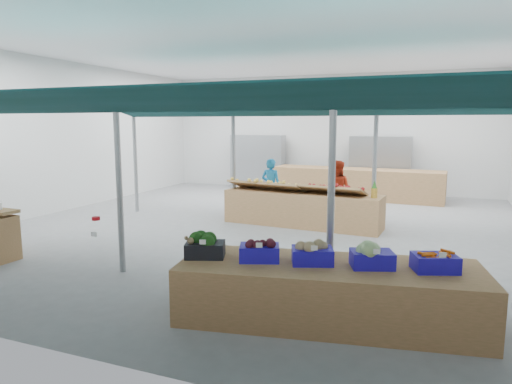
% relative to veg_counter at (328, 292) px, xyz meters
% --- Properties ---
extents(floor, '(13.00, 13.00, 0.00)m').
position_rel_veg_counter_xyz_m(floor, '(-2.62, 4.61, -0.36)').
color(floor, slate).
rests_on(floor, ground).
extents(hall, '(13.00, 13.00, 13.00)m').
position_rel_veg_counter_xyz_m(hall, '(-2.62, 6.05, 2.28)').
color(hall, silver).
rests_on(hall, ground).
extents(pole_grid, '(10.00, 4.60, 3.00)m').
position_rel_veg_counter_xyz_m(pole_grid, '(-1.87, 2.86, 1.45)').
color(pole_grid, gray).
rests_on(pole_grid, floor).
extents(awnings, '(9.50, 7.08, 0.30)m').
position_rel_veg_counter_xyz_m(awnings, '(-1.87, 2.86, 2.42)').
color(awnings, '#0A2D2C').
rests_on(awnings, pole_grid).
extents(back_shelving_left, '(2.00, 0.50, 2.00)m').
position_rel_veg_counter_xyz_m(back_shelving_left, '(-5.12, 10.61, 0.64)').
color(back_shelving_left, '#B23F33').
rests_on(back_shelving_left, floor).
extents(back_shelving_right, '(2.00, 0.50, 2.00)m').
position_rel_veg_counter_xyz_m(back_shelving_right, '(-0.62, 10.61, 0.64)').
color(back_shelving_right, '#B23F33').
rests_on(back_shelving_right, floor).
extents(veg_counter, '(3.88, 1.87, 0.72)m').
position_rel_veg_counter_xyz_m(veg_counter, '(0.00, 0.00, 0.00)').
color(veg_counter, brown).
rests_on(veg_counter, floor).
extents(fruit_counter, '(3.86, 1.16, 0.82)m').
position_rel_veg_counter_xyz_m(fruit_counter, '(-1.79, 5.08, 0.05)').
color(fruit_counter, brown).
rests_on(fruit_counter, floor).
extents(far_counter, '(5.52, 1.34, 0.99)m').
position_rel_veg_counter_xyz_m(far_counter, '(-1.25, 9.65, 0.13)').
color(far_counter, brown).
rests_on(far_counter, floor).
extents(crate_stack, '(0.59, 0.46, 0.65)m').
position_rel_veg_counter_xyz_m(crate_stack, '(0.02, 0.39, -0.04)').
color(crate_stack, '#1B0FAA').
rests_on(crate_stack, floor).
extents(vendor_left, '(0.58, 0.40, 1.52)m').
position_rel_veg_counter_xyz_m(vendor_left, '(-2.99, 6.18, 0.40)').
color(vendor_left, '#1A74AC').
rests_on(vendor_left, floor).
extents(vendor_right, '(0.78, 0.63, 1.52)m').
position_rel_veg_counter_xyz_m(vendor_right, '(-1.19, 6.18, 0.40)').
color(vendor_right, '#B02C15').
rests_on(vendor_right, floor).
extents(crate_broccoli, '(0.59, 0.50, 0.35)m').
position_rel_veg_counter_xyz_m(crate_broccoli, '(-1.58, -0.28, 0.52)').
color(crate_broccoli, black).
rests_on(crate_broccoli, veg_counter).
extents(crate_beets, '(0.59, 0.50, 0.29)m').
position_rel_veg_counter_xyz_m(crate_beets, '(-0.87, -0.15, 0.50)').
color(crate_beets, '#1B0FAA').
rests_on(crate_beets, veg_counter).
extents(crate_celeriac, '(0.59, 0.50, 0.31)m').
position_rel_veg_counter_xyz_m(crate_celeriac, '(-0.20, -0.04, 0.51)').
color(crate_celeriac, '#1B0FAA').
rests_on(crate_celeriac, veg_counter).
extents(crate_cabbage, '(0.59, 0.50, 0.35)m').
position_rel_veg_counter_xyz_m(crate_cabbage, '(0.51, 0.09, 0.52)').
color(crate_cabbage, '#1B0FAA').
rests_on(crate_cabbage, veg_counter).
extents(crate_carrots, '(0.59, 0.50, 0.29)m').
position_rel_veg_counter_xyz_m(crate_carrots, '(1.22, 0.22, 0.47)').
color(crate_carrots, '#1B0FAA').
rests_on(crate_carrots, veg_counter).
extents(sparrow, '(0.12, 0.09, 0.11)m').
position_rel_veg_counter_xyz_m(sparrow, '(-1.72, -0.43, 0.61)').
color(sparrow, brown).
rests_on(sparrow, crate_broccoli).
extents(pole_ribbon, '(0.12, 0.12, 0.28)m').
position_rel_veg_counter_xyz_m(pole_ribbon, '(-3.36, -0.28, 0.72)').
color(pole_ribbon, red).
rests_on(pole_ribbon, pole_grid).
extents(apple_heap_yellow, '(1.98, 0.95, 0.27)m').
position_rel_veg_counter_xyz_m(apple_heap_yellow, '(-2.70, 5.05, 0.62)').
color(apple_heap_yellow, '#997247').
rests_on(apple_heap_yellow, fruit_counter).
extents(apple_heap_red, '(1.58, 0.90, 0.27)m').
position_rel_veg_counter_xyz_m(apple_heap_red, '(-1.03, 4.93, 0.62)').
color(apple_heap_red, '#997247').
rests_on(apple_heap_red, fruit_counter).
extents(pineapple, '(0.14, 0.14, 0.39)m').
position_rel_veg_counter_xyz_m(pineapple, '(-0.08, 4.87, 0.63)').
color(pineapple, '#8C6019').
rests_on(pineapple, fruit_counter).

